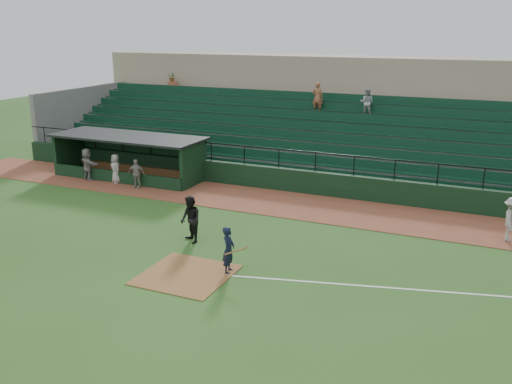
% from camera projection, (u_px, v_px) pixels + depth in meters
% --- Properties ---
extents(ground, '(90.00, 90.00, 0.00)m').
position_uv_depth(ground, '(200.00, 264.00, 20.40)').
color(ground, '#28501A').
rests_on(ground, ground).
extents(warning_track, '(40.00, 4.00, 0.03)m').
position_uv_depth(warning_track, '(281.00, 203.00, 27.40)').
color(warning_track, brown).
rests_on(warning_track, ground).
extents(home_plate_dirt, '(3.00, 3.00, 0.03)m').
position_uv_depth(home_plate_dirt, '(186.00, 275.00, 19.52)').
color(home_plate_dirt, brown).
rests_on(home_plate_dirt, ground).
extents(foul_line, '(17.49, 4.44, 0.01)m').
position_uv_depth(foul_line, '(432.00, 291.00, 18.33)').
color(foul_line, white).
rests_on(foul_line, ground).
extents(stadium_structure, '(38.00, 13.08, 6.40)m').
position_uv_depth(stadium_structure, '(332.00, 129.00, 34.17)').
color(stadium_structure, black).
rests_on(stadium_structure, ground).
extents(dugout, '(8.90, 3.20, 2.42)m').
position_uv_depth(dugout, '(133.00, 153.00, 32.19)').
color(dugout, black).
rests_on(dugout, ground).
extents(batter_at_plate, '(1.05, 0.71, 1.70)m').
position_uv_depth(batter_at_plate, '(229.00, 250.00, 19.51)').
color(batter_at_plate, black).
rests_on(batter_at_plate, ground).
extents(umpire, '(1.18, 1.13, 1.91)m').
position_uv_depth(umpire, '(190.00, 220.00, 22.24)').
color(umpire, black).
rests_on(umpire, ground).
extents(runner, '(0.71, 1.19, 1.81)m').
position_uv_depth(runner, '(511.00, 219.00, 22.35)').
color(runner, '#A5A09B').
rests_on(runner, warning_track).
extents(dugout_player_a, '(0.98, 0.59, 1.57)m').
position_uv_depth(dugout_player_a, '(136.00, 174.00, 29.74)').
color(dugout_player_a, gray).
rests_on(dugout_player_a, warning_track).
extents(dugout_player_b, '(0.93, 0.82, 1.61)m').
position_uv_depth(dugout_player_b, '(116.00, 168.00, 30.74)').
color(dugout_player_b, '#ABA4A0').
rests_on(dugout_player_b, warning_track).
extents(dugout_player_c, '(1.76, 1.12, 1.81)m').
position_uv_depth(dugout_player_c, '(87.00, 164.00, 31.28)').
color(dugout_player_c, gray).
rests_on(dugout_player_c, warning_track).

